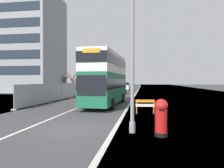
{
  "coord_description": "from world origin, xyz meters",
  "views": [
    {
      "loc": [
        3.59,
        -10.25,
        2.45
      ],
      "look_at": [
        1.03,
        6.82,
        2.2
      ],
      "focal_mm": 33.64,
      "sensor_mm": 36.0,
      "label": 1
    }
  ],
  "objects_px": {
    "red_pillar_postbox": "(161,116)",
    "car_receding_far": "(126,87)",
    "double_decker_bus": "(106,78)",
    "car_oncoming_near": "(120,88)",
    "car_receding_mid": "(107,87)",
    "roadworks_barrier": "(145,105)",
    "lamppost_foreground": "(132,40)"
  },
  "relations": [
    {
      "from": "double_decker_bus",
      "to": "car_receding_mid",
      "type": "distance_m",
      "value": 27.29
    },
    {
      "from": "lamppost_foreground",
      "to": "red_pillar_postbox",
      "type": "height_order",
      "value": "lamppost_foreground"
    },
    {
      "from": "double_decker_bus",
      "to": "red_pillar_postbox",
      "type": "relative_size",
      "value": 6.49
    },
    {
      "from": "roadworks_barrier",
      "to": "car_receding_far",
      "type": "bearing_deg",
      "value": 96.91
    },
    {
      "from": "double_decker_bus",
      "to": "car_receding_far",
      "type": "distance_m",
      "value": 33.1
    },
    {
      "from": "roadworks_barrier",
      "to": "car_oncoming_near",
      "type": "relative_size",
      "value": 0.33
    },
    {
      "from": "lamppost_foreground",
      "to": "car_oncoming_near",
      "type": "bearing_deg",
      "value": 97.28
    },
    {
      "from": "red_pillar_postbox",
      "to": "car_receding_mid",
      "type": "height_order",
      "value": "car_receding_mid"
    },
    {
      "from": "lamppost_foreground",
      "to": "red_pillar_postbox",
      "type": "distance_m",
      "value": 3.72
    },
    {
      "from": "lamppost_foreground",
      "to": "car_receding_far",
      "type": "height_order",
      "value": "lamppost_foreground"
    },
    {
      "from": "lamppost_foreground",
      "to": "roadworks_barrier",
      "type": "distance_m",
      "value": 6.96
    },
    {
      "from": "red_pillar_postbox",
      "to": "roadworks_barrier",
      "type": "bearing_deg",
      "value": 95.91
    },
    {
      "from": "double_decker_bus",
      "to": "red_pillar_postbox",
      "type": "distance_m",
      "value": 12.34
    },
    {
      "from": "roadworks_barrier",
      "to": "car_receding_mid",
      "type": "relative_size",
      "value": 0.38
    },
    {
      "from": "car_receding_far",
      "to": "car_oncoming_near",
      "type": "bearing_deg",
      "value": -89.64
    },
    {
      "from": "double_decker_bus",
      "to": "roadworks_barrier",
      "type": "bearing_deg",
      "value": -53.06
    },
    {
      "from": "double_decker_bus",
      "to": "car_oncoming_near",
      "type": "distance_m",
      "value": 19.62
    },
    {
      "from": "red_pillar_postbox",
      "to": "car_receding_far",
      "type": "height_order",
      "value": "car_receding_far"
    },
    {
      "from": "car_receding_mid",
      "to": "double_decker_bus",
      "type": "bearing_deg",
      "value": -80.41
    },
    {
      "from": "red_pillar_postbox",
      "to": "car_receding_far",
      "type": "xyz_separation_m",
      "value": [
        -5.27,
        44.4,
        0.07
      ]
    },
    {
      "from": "red_pillar_postbox",
      "to": "car_receding_mid",
      "type": "xyz_separation_m",
      "value": [
        -9.0,
        38.22,
        0.14
      ]
    },
    {
      "from": "double_decker_bus",
      "to": "lamppost_foreground",
      "type": "height_order",
      "value": "lamppost_foreground"
    },
    {
      "from": "car_oncoming_near",
      "to": "car_receding_far",
      "type": "height_order",
      "value": "car_oncoming_near"
    },
    {
      "from": "red_pillar_postbox",
      "to": "car_receding_mid",
      "type": "relative_size",
      "value": 0.43
    },
    {
      "from": "double_decker_bus",
      "to": "car_receding_far",
      "type": "bearing_deg",
      "value": 91.39
    },
    {
      "from": "red_pillar_postbox",
      "to": "car_oncoming_near",
      "type": "bearing_deg",
      "value": 99.53
    },
    {
      "from": "double_decker_bus",
      "to": "red_pillar_postbox",
      "type": "bearing_deg",
      "value": -68.54
    },
    {
      "from": "red_pillar_postbox",
      "to": "car_oncoming_near",
      "type": "relative_size",
      "value": 0.38
    },
    {
      "from": "red_pillar_postbox",
      "to": "car_receding_mid",
      "type": "bearing_deg",
      "value": 103.26
    },
    {
      "from": "red_pillar_postbox",
      "to": "roadworks_barrier",
      "type": "relative_size",
      "value": 1.15
    },
    {
      "from": "double_decker_bus",
      "to": "lamppost_foreground",
      "type": "xyz_separation_m",
      "value": [
        3.17,
        -10.92,
        1.65
      ]
    },
    {
      "from": "red_pillar_postbox",
      "to": "car_oncoming_near",
      "type": "xyz_separation_m",
      "value": [
        -5.19,
        30.89,
        0.13
      ]
    }
  ]
}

